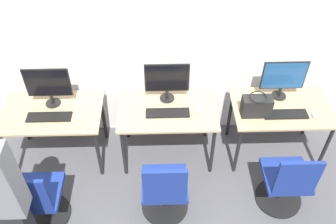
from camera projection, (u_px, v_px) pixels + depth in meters
name	position (u px, v px, depth m)	size (l,w,h in m)	color
ground_plane	(168.00, 175.00, 4.19)	(20.00, 20.00, 0.00)	#4C4C51
wall_back	(166.00, 29.00, 3.78)	(12.00, 0.05, 2.80)	silver
desk_left	(53.00, 117.00, 3.97)	(1.05, 0.66, 0.71)	tan
monitor_left	(48.00, 85.00, 3.82)	(0.47, 0.16, 0.46)	black
keyboard_left	(49.00, 117.00, 3.83)	(0.46, 0.14, 0.02)	black
mouse_left	(78.00, 118.00, 3.82)	(0.06, 0.09, 0.03)	silver
office_chair_left	(38.00, 201.00, 3.55)	(0.48, 0.48, 0.87)	black
person_left	(1.00, 198.00, 2.86)	(0.36, 0.23, 1.76)	#232328
desk_center	(167.00, 115.00, 3.99)	(1.05, 0.66, 0.71)	tan
monitor_center	(167.00, 80.00, 3.87)	(0.47, 0.16, 0.46)	black
keyboard_center	(168.00, 113.00, 3.88)	(0.46, 0.14, 0.02)	black
mouse_center	(197.00, 110.00, 3.90)	(0.06, 0.09, 0.03)	silver
office_chair_center	(165.00, 192.00, 3.62)	(0.48, 0.48, 0.87)	black
desk_right	(281.00, 113.00, 4.02)	(1.05, 0.66, 0.71)	tan
monitor_right	(283.00, 78.00, 3.90)	(0.47, 0.16, 0.46)	black
keyboard_right	(285.00, 114.00, 3.86)	(0.46, 0.14, 0.02)	black
mouse_right	(315.00, 115.00, 3.85)	(0.06, 0.09, 0.03)	silver
office_chair_right	(286.00, 184.00, 3.69)	(0.48, 0.48, 0.87)	black
handbag	(256.00, 106.00, 3.80)	(0.30, 0.18, 0.25)	black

